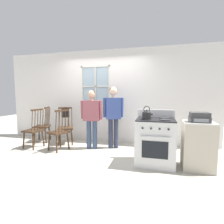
{
  "coord_description": "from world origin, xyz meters",
  "views": [
    {
      "loc": [
        1.54,
        -3.62,
        1.42
      ],
      "look_at": [
        0.53,
        0.27,
        1.0
      ],
      "focal_mm": 28.0,
      "sensor_mm": 36.0,
      "label": 1
    }
  ],
  "objects_px": {
    "person_elderly_left": "(92,114)",
    "stove": "(155,141)",
    "chair_near_wall": "(59,132)",
    "side_counter": "(198,145)",
    "kettle": "(147,114)",
    "chair_near_stove": "(43,126)",
    "person_teen_center": "(113,111)",
    "handbag": "(65,113)",
    "stereo": "(199,117)",
    "chair_by_window": "(65,128)",
    "potted_plant": "(93,103)",
    "chair_center_cluster": "(34,130)"
  },
  "relations": [
    {
      "from": "chair_near_stove",
      "to": "potted_plant",
      "type": "distance_m",
      "value": 1.64
    },
    {
      "from": "person_teen_center",
      "to": "handbag",
      "type": "distance_m",
      "value": 1.55
    },
    {
      "from": "stove",
      "to": "person_teen_center",
      "type": "bearing_deg",
      "value": 142.68
    },
    {
      "from": "chair_by_window",
      "to": "chair_center_cluster",
      "type": "xyz_separation_m",
      "value": [
        -0.62,
        -0.55,
        0.0
      ]
    },
    {
      "from": "chair_near_wall",
      "to": "stereo",
      "type": "distance_m",
      "value": 3.2
    },
    {
      "from": "chair_center_cluster",
      "to": "handbag",
      "type": "distance_m",
      "value": 1.0
    },
    {
      "from": "chair_near_stove",
      "to": "handbag",
      "type": "height_order",
      "value": "same"
    },
    {
      "from": "handbag",
      "to": "stereo",
      "type": "distance_m",
      "value": 3.56
    },
    {
      "from": "kettle",
      "to": "stereo",
      "type": "height_order",
      "value": "kettle"
    },
    {
      "from": "kettle",
      "to": "side_counter",
      "type": "relative_size",
      "value": 0.27
    },
    {
      "from": "chair_by_window",
      "to": "stereo",
      "type": "xyz_separation_m",
      "value": [
        3.27,
        -0.9,
        0.53
      ]
    },
    {
      "from": "person_teen_center",
      "to": "potted_plant",
      "type": "xyz_separation_m",
      "value": [
        -0.79,
        0.58,
        0.18
      ]
    },
    {
      "from": "person_elderly_left",
      "to": "stove",
      "type": "xyz_separation_m",
      "value": [
        1.6,
        -0.63,
        -0.43
      ]
    },
    {
      "from": "stove",
      "to": "side_counter",
      "type": "relative_size",
      "value": 1.2
    },
    {
      "from": "chair_center_cluster",
      "to": "side_counter",
      "type": "xyz_separation_m",
      "value": [
        3.89,
        -0.34,
        -0.01
      ]
    },
    {
      "from": "chair_center_cluster",
      "to": "stereo",
      "type": "xyz_separation_m",
      "value": [
        3.89,
        -0.36,
        0.53
      ]
    },
    {
      "from": "person_elderly_left",
      "to": "stereo",
      "type": "bearing_deg",
      "value": -22.37
    },
    {
      "from": "chair_near_wall",
      "to": "handbag",
      "type": "height_order",
      "value": "same"
    },
    {
      "from": "handbag",
      "to": "person_teen_center",
      "type": "bearing_deg",
      "value": -9.47
    },
    {
      "from": "chair_near_wall",
      "to": "person_teen_center",
      "type": "height_order",
      "value": "person_teen_center"
    },
    {
      "from": "chair_center_cluster",
      "to": "person_teen_center",
      "type": "relative_size",
      "value": 0.65
    },
    {
      "from": "person_elderly_left",
      "to": "potted_plant",
      "type": "distance_m",
      "value": 0.85
    },
    {
      "from": "chair_near_wall",
      "to": "stove",
      "type": "distance_m",
      "value": 2.37
    },
    {
      "from": "chair_near_wall",
      "to": "handbag",
      "type": "bearing_deg",
      "value": -140.43
    },
    {
      "from": "kettle",
      "to": "chair_by_window",
      "type": "bearing_deg",
      "value": 156.78
    },
    {
      "from": "chair_near_wall",
      "to": "stereo",
      "type": "relative_size",
      "value": 3.05
    },
    {
      "from": "chair_near_stove",
      "to": "person_teen_center",
      "type": "height_order",
      "value": "person_teen_center"
    },
    {
      "from": "person_elderly_left",
      "to": "stereo",
      "type": "distance_m",
      "value": 2.47
    },
    {
      "from": "kettle",
      "to": "chair_near_stove",
      "type": "bearing_deg",
      "value": 161.59
    },
    {
      "from": "chair_near_stove",
      "to": "side_counter",
      "type": "bearing_deg",
      "value": 61.38
    },
    {
      "from": "kettle",
      "to": "side_counter",
      "type": "distance_m",
      "value": 1.12
    },
    {
      "from": "chair_center_cluster",
      "to": "side_counter",
      "type": "bearing_deg",
      "value": 92.49
    },
    {
      "from": "chair_center_cluster",
      "to": "chair_near_stove",
      "type": "distance_m",
      "value": 0.6
    },
    {
      "from": "person_teen_center",
      "to": "stove",
      "type": "height_order",
      "value": "person_teen_center"
    },
    {
      "from": "person_teen_center",
      "to": "stove",
      "type": "distance_m",
      "value": 1.44
    },
    {
      "from": "chair_by_window",
      "to": "chair_near_wall",
      "type": "height_order",
      "value": "same"
    },
    {
      "from": "person_teen_center",
      "to": "side_counter",
      "type": "bearing_deg",
      "value": -43.35
    },
    {
      "from": "kettle",
      "to": "potted_plant",
      "type": "bearing_deg",
      "value": 137.86
    },
    {
      "from": "chair_near_wall",
      "to": "person_teen_center",
      "type": "xyz_separation_m",
      "value": [
        1.28,
        0.52,
        0.51
      ]
    },
    {
      "from": "kettle",
      "to": "potted_plant",
      "type": "distance_m",
      "value": 2.29
    },
    {
      "from": "chair_center_cluster",
      "to": "chair_near_stove",
      "type": "relative_size",
      "value": 1.0
    },
    {
      "from": "chair_near_wall",
      "to": "side_counter",
      "type": "height_order",
      "value": "chair_near_wall"
    },
    {
      "from": "kettle",
      "to": "chair_center_cluster",
      "type": "bearing_deg",
      "value": 171.29
    },
    {
      "from": "potted_plant",
      "to": "person_teen_center",
      "type": "bearing_deg",
      "value": -36.38
    },
    {
      "from": "kettle",
      "to": "potted_plant",
      "type": "height_order",
      "value": "potted_plant"
    },
    {
      "from": "handbag",
      "to": "side_counter",
      "type": "relative_size",
      "value": 0.34
    },
    {
      "from": "person_elderly_left",
      "to": "stereo",
      "type": "xyz_separation_m",
      "value": [
        2.38,
        -0.67,
        0.08
      ]
    },
    {
      "from": "side_counter",
      "to": "chair_near_stove",
      "type": "bearing_deg",
      "value": 167.24
    },
    {
      "from": "chair_near_wall",
      "to": "side_counter",
      "type": "distance_m",
      "value": 3.15
    },
    {
      "from": "person_elderly_left",
      "to": "handbag",
      "type": "relative_size",
      "value": 4.91
    }
  ]
}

